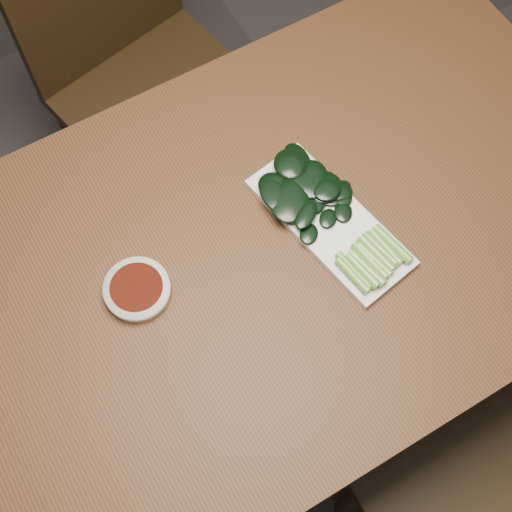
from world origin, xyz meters
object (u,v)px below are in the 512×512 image
table (256,269)px  sauce_bowl (137,290)px  serving_plate (330,222)px  chair_far (141,69)px  gai_lan (323,206)px

table → sauce_bowl: sauce_bowl is taller
table → serving_plate: bearing=-7.6°
sauce_bowl → chair_far: bearing=66.4°
chair_far → gai_lan: size_ratio=2.79×
table → sauce_bowl: 0.23m
table → gai_lan: gai_lan is taller
table → sauce_bowl: (-0.21, 0.03, 0.09)m
gai_lan → chair_far: bearing=96.3°
chair_far → sauce_bowl: (-0.27, -0.63, 0.28)m
sauce_bowl → serving_plate: sauce_bowl is taller
chair_far → serving_plate: chair_far is taller
serving_plate → gai_lan: gai_lan is taller
sauce_bowl → table: bearing=-9.4°
chair_far → serving_plate: size_ratio=2.70×
sauce_bowl → gai_lan: size_ratio=0.35×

